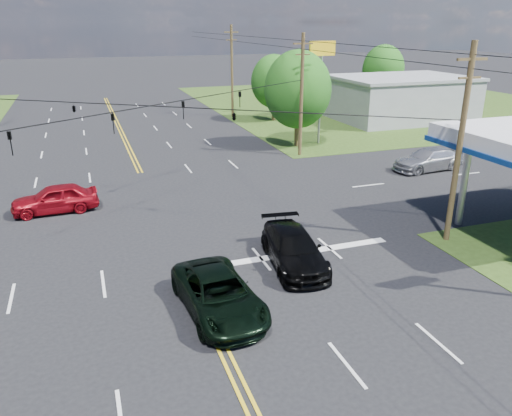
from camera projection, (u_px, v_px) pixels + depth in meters
name	position (u px, v px, depth m)	size (l,w,h in m)	color
ground	(158.00, 210.00, 28.92)	(280.00, 280.00, 0.00)	black
grass_ne	(378.00, 102.00, 68.05)	(46.00, 48.00, 0.03)	#2A3F14
stop_bar	(291.00, 254.00, 23.39)	(10.00, 0.50, 0.02)	silver
retail_ne	(400.00, 99.00, 55.12)	(14.00, 10.00, 4.40)	gray
pole_se	(460.00, 143.00, 23.27)	(1.60, 0.28, 9.50)	#44331C
pole_ne	(301.00, 94.00, 39.18)	(1.60, 0.28, 9.50)	#44331C
pole_right_far	(232.00, 70.00, 55.89)	(1.60, 0.28, 10.00)	#44331C
span_wire_signals	(150.00, 106.00, 26.82)	(26.00, 18.00, 1.13)	black
power_lines	(152.00, 58.00, 24.14)	(26.04, 100.00, 0.64)	black
tree_right_a	(298.00, 90.00, 42.16)	(5.70, 5.70, 8.18)	#44331C
tree_right_b	(274.00, 81.00, 53.77)	(4.94, 4.94, 7.09)	#44331C
tree_far_r	(383.00, 69.00, 64.38)	(5.32, 5.32, 7.63)	#44331C
pickup_dkgreen	(219.00, 294.00, 18.51)	(2.49, 5.40, 1.50)	black
suv_black	(294.00, 249.00, 22.19)	(2.17, 5.35, 1.55)	black
sedan_red	(55.00, 199.00, 28.38)	(1.90, 4.72, 1.61)	maroon
sedan_far	(428.00, 159.00, 36.52)	(2.23, 5.48, 1.59)	#9C9DA1
polesign_ne	(322.00, 63.00, 42.45)	(2.42, 0.41, 8.75)	#A5A5AA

